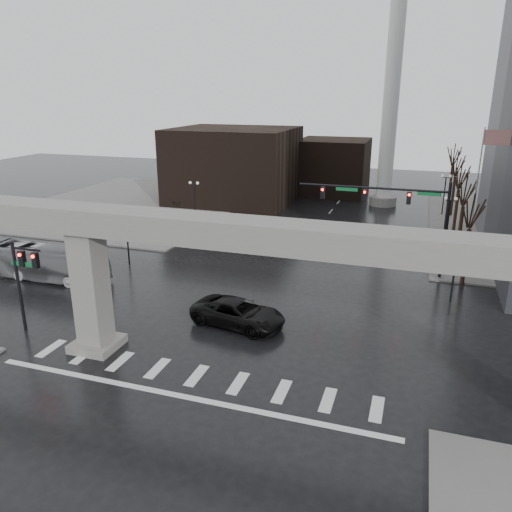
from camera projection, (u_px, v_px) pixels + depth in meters
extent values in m
plane|color=black|center=(204.00, 366.00, 28.01)|extent=(160.00, 160.00, 0.00)
cube|color=slate|center=(137.00, 204.00, 68.17)|extent=(28.00, 36.00, 0.15)
cube|color=gray|center=(199.00, 229.00, 25.50)|extent=(48.00, 2.20, 1.40)
cube|color=gray|center=(92.00, 291.00, 28.95)|extent=(1.60, 1.60, 7.30)
cube|color=gray|center=(97.00, 344.00, 30.02)|extent=(2.60, 2.60, 0.50)
cube|color=black|center=(234.00, 165.00, 68.46)|extent=(16.00, 14.00, 10.00)
cube|color=black|center=(333.00, 167.00, 74.22)|extent=(10.00, 10.00, 8.00)
cylinder|color=silver|center=(392.00, 89.00, 62.97)|extent=(2.00, 2.00, 30.00)
cylinder|color=gray|center=(383.00, 201.00, 67.50)|extent=(3.60, 3.60, 1.20)
cylinder|color=black|center=(445.00, 232.00, 39.89)|extent=(0.24, 0.24, 8.00)
cylinder|color=black|center=(371.00, 188.00, 40.67)|extent=(12.00, 0.18, 0.18)
cube|color=black|center=(409.00, 198.00, 39.98)|extent=(0.35, 0.30, 1.00)
cube|color=black|center=(365.00, 195.00, 41.02)|extent=(0.35, 0.30, 1.00)
cube|color=black|center=(323.00, 193.00, 42.07)|extent=(0.35, 0.30, 1.00)
sphere|color=#FF0C05|center=(409.00, 195.00, 39.73)|extent=(0.20, 0.20, 0.20)
cube|color=#0D612F|center=(429.00, 194.00, 39.40)|extent=(1.80, 0.05, 0.35)
cube|color=#0D612F|center=(347.00, 189.00, 41.33)|extent=(1.80, 0.05, 0.35)
cylinder|color=black|center=(19.00, 287.00, 31.33)|extent=(0.20, 0.20, 6.00)
cylinder|color=black|center=(26.00, 249.00, 30.21)|extent=(2.00, 0.14, 0.14)
cube|color=black|center=(22.00, 259.00, 30.54)|extent=(0.35, 0.30, 1.00)
cube|color=black|center=(35.00, 260.00, 30.24)|extent=(0.35, 0.30, 1.00)
cube|color=#0D612F|center=(22.00, 264.00, 30.67)|extent=(1.60, 0.05, 0.30)
cylinder|color=silver|center=(475.00, 201.00, 41.49)|extent=(0.12, 0.12, 12.00)
cube|color=#B42713|center=(497.00, 138.00, 39.56)|extent=(2.00, 0.03, 1.20)
cylinder|color=black|center=(454.00, 271.00, 35.86)|extent=(0.14, 0.14, 4.80)
cube|color=black|center=(459.00, 240.00, 35.12)|extent=(0.90, 0.06, 0.06)
sphere|color=silver|center=(452.00, 236.00, 35.19)|extent=(0.32, 0.32, 0.32)
sphere|color=silver|center=(466.00, 238.00, 34.93)|extent=(0.32, 0.32, 0.32)
cylinder|color=black|center=(448.00, 224.00, 48.48)|extent=(0.14, 0.14, 4.80)
cube|color=black|center=(451.00, 200.00, 47.74)|extent=(0.90, 0.06, 0.06)
sphere|color=silver|center=(446.00, 198.00, 47.81)|extent=(0.32, 0.32, 0.32)
sphere|color=silver|center=(456.00, 199.00, 47.55)|extent=(0.32, 0.32, 0.32)
cylinder|color=black|center=(444.00, 197.00, 61.10)|extent=(0.14, 0.14, 4.80)
cube|color=black|center=(446.00, 178.00, 60.36)|extent=(0.90, 0.06, 0.06)
sphere|color=silver|center=(442.00, 176.00, 60.43)|extent=(0.32, 0.32, 0.32)
sphere|color=silver|center=(450.00, 176.00, 60.17)|extent=(0.32, 0.32, 0.32)
cylinder|color=black|center=(127.00, 238.00, 43.89)|extent=(0.14, 0.14, 4.80)
cube|color=black|center=(125.00, 212.00, 43.15)|extent=(0.90, 0.06, 0.06)
sphere|color=silver|center=(120.00, 209.00, 43.22)|extent=(0.32, 0.32, 0.32)
sphere|color=silver|center=(129.00, 210.00, 42.96)|extent=(0.32, 0.32, 0.32)
cylinder|color=black|center=(195.00, 205.00, 56.51)|extent=(0.14, 0.14, 4.80)
cube|color=black|center=(194.00, 185.00, 55.77)|extent=(0.90, 0.06, 0.06)
sphere|color=silver|center=(190.00, 183.00, 55.84)|extent=(0.32, 0.32, 0.32)
sphere|color=silver|center=(197.00, 183.00, 55.58)|extent=(0.32, 0.32, 0.32)
cylinder|color=black|center=(237.00, 184.00, 69.13)|extent=(0.14, 0.14, 4.80)
cube|color=black|center=(237.00, 167.00, 68.39)|extent=(0.90, 0.06, 0.06)
sphere|color=silver|center=(234.00, 166.00, 68.46)|extent=(0.32, 0.32, 0.32)
sphere|color=silver|center=(240.00, 166.00, 68.20)|extent=(0.32, 0.32, 0.32)
cylinder|color=black|center=(465.00, 257.00, 39.21)|extent=(0.34, 0.34, 4.55)
cylinder|color=black|center=(472.00, 211.00, 38.03)|extent=(0.12, 1.52, 2.98)
cylinder|color=black|center=(478.00, 214.00, 38.18)|extent=(0.83, 1.14, 2.51)
cylinder|color=black|center=(460.00, 231.00, 46.40)|extent=(0.34, 0.34, 4.66)
cylinder|color=black|center=(465.00, 190.00, 45.20)|extent=(0.12, 1.55, 3.05)
cylinder|color=black|center=(471.00, 193.00, 45.35)|extent=(0.85, 1.16, 2.57)
cylinder|color=black|center=(456.00, 212.00, 53.60)|extent=(0.34, 0.34, 4.76)
cylinder|color=black|center=(460.00, 175.00, 52.37)|extent=(0.12, 1.59, 3.11)
cylinder|color=black|center=(465.00, 178.00, 52.52)|extent=(0.86, 1.18, 2.62)
cylinder|color=black|center=(453.00, 197.00, 60.79)|extent=(0.34, 0.34, 4.87)
cylinder|color=black|center=(457.00, 164.00, 59.54)|extent=(0.12, 1.62, 3.18)
cylinder|color=black|center=(461.00, 166.00, 59.69)|extent=(0.88, 1.20, 2.68)
cylinder|color=black|center=(450.00, 185.00, 67.99)|extent=(0.34, 0.34, 4.97)
cylinder|color=black|center=(454.00, 155.00, 66.70)|extent=(0.12, 1.65, 3.25)
cylinder|color=black|center=(458.00, 157.00, 66.86)|extent=(0.89, 1.23, 2.74)
imported|color=black|center=(238.00, 313.00, 32.67)|extent=(6.69, 3.92, 1.75)
imported|color=#99999D|center=(47.00, 262.00, 40.57)|extent=(10.51, 2.52, 2.92)
imported|color=black|center=(270.00, 237.00, 49.96)|extent=(2.74, 4.91, 1.58)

